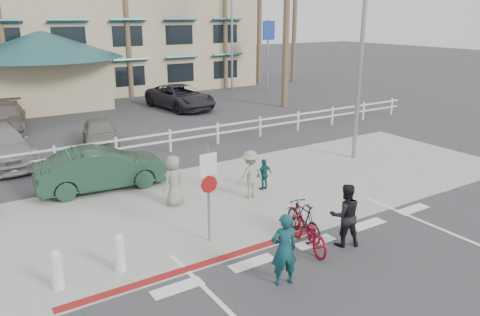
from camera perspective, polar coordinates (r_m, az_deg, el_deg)
ground at (r=12.35m, az=10.98°, el=-11.15°), size 140.00×140.00×0.00m
bike_path at (r=11.21m, az=18.25°, el=-14.89°), size 12.00×16.00×0.01m
sidewalk_plaza at (r=15.56m, az=-0.50°, el=-4.67°), size 22.00×7.00×0.01m
cross_street at (r=18.86m, az=-7.02°, el=-0.84°), size 40.00×5.00×0.01m
parking_lot at (r=27.46m, az=-15.81°, el=4.34°), size 50.00×16.00×0.01m
curb_red at (r=11.62m, az=-4.37°, el=-12.74°), size 7.00×0.25×0.02m
rail_fence at (r=20.66m, az=-8.27°, el=2.14°), size 29.40×0.16×1.00m
building at (r=39.91m, az=-19.54°, el=16.02°), size 28.00×16.00×11.30m
sign_post at (r=12.10m, az=-3.89°, el=-3.92°), size 0.50×0.10×2.90m
bollard_0 at (r=11.45m, az=-14.49°, el=-11.12°), size 0.26×0.26×0.95m
bollard_1 at (r=11.17m, az=-21.45°, el=-12.57°), size 0.26×0.26×0.95m
streetlight_0 at (r=19.45m, az=14.61°, el=12.82°), size 0.60×2.00×9.00m
streetlight_1 at (r=37.35m, az=-1.01°, el=15.56°), size 0.60×2.00×9.50m
info_sign at (r=36.92m, az=3.39°, el=12.48°), size 1.20×0.16×5.60m
palm_5 at (r=34.75m, az=-13.81°, el=17.86°), size 4.00×4.00×13.00m
palm_9 at (r=42.24m, az=6.73°, el=18.01°), size 4.00×4.00×13.00m
bike_red at (r=12.22m, az=8.19°, el=-8.73°), size 1.03×1.97×0.99m
rider_red at (r=10.49m, az=5.39°, el=-11.04°), size 0.71×0.56×1.69m
bike_black at (r=12.77m, az=7.76°, el=-7.49°), size 0.71×1.71×1.00m
rider_black at (r=12.40m, az=12.68°, el=-6.79°), size 1.01×0.92×1.69m
pedestrian_a at (r=15.19m, az=1.26°, el=-2.02°), size 1.09×0.70×1.60m
pedestrian_child at (r=15.98m, az=2.96°, el=-2.03°), size 0.67×0.33×1.09m
pedestrian_b at (r=14.76m, az=-8.10°, el=-2.74°), size 0.93×0.79×1.62m
car_white_sedan at (r=16.70m, az=-16.46°, el=-1.25°), size 4.49×1.90×1.44m
lot_car_2 at (r=22.21m, az=-16.71°, el=2.95°), size 2.20×3.86×1.24m
lot_car_4 at (r=27.02m, az=-26.72°, el=4.43°), size 2.64×4.97×1.37m
lot_car_5 at (r=30.14m, az=-7.30°, el=7.40°), size 3.06×5.66×1.51m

